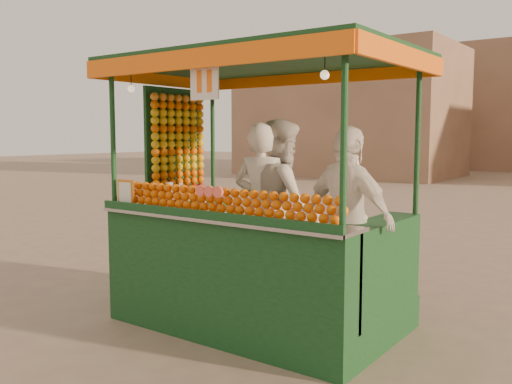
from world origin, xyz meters
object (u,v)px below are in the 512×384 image
Objects in this scene: vendor_left at (262,207)px; vendor_right at (348,220)px; vendor_middle at (282,204)px; juice_cart at (247,239)px.

vendor_right is (1.09, -0.16, -0.02)m from vendor_left.
vendor_left is 1.10m from vendor_right.
vendor_middle is at bearing -4.62° from vendor_right.
vendor_middle reaches higher than vendor_left.
vendor_left is 0.22m from vendor_middle.
juice_cart is 1.67× the size of vendor_middle.
vendor_right is (0.94, -0.32, -0.04)m from vendor_middle.
juice_cart reaches higher than vendor_right.
vendor_left is at bearing 97.52° from vendor_middle.
vendor_right is at bearing 162.96° from vendor_left.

